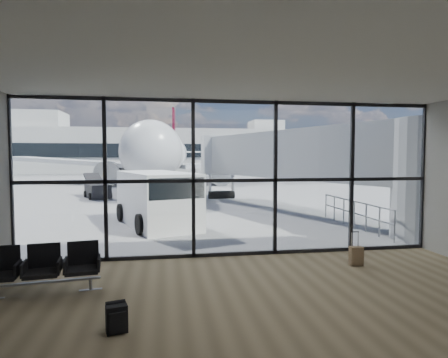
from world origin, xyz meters
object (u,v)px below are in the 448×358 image
object	(u,v)px
backpack	(117,318)
belt_loader	(97,190)
airliner	(167,154)
seating_row	(43,266)
service_van	(157,198)
suitcase	(356,256)

from	to	relation	value
backpack	belt_loader	world-z (taller)	belt_loader
airliner	seating_row	bearing A→B (deg)	-91.08
backpack	belt_loader	xyz separation A→B (m)	(-3.88, 21.13, 0.33)
seating_row	service_van	size ratio (longest dim) A/B	0.41
airliner	service_van	world-z (taller)	airliner
service_van	belt_loader	xyz separation A→B (m)	(-4.38, 11.47, -0.58)
suitcase	belt_loader	bearing A→B (deg)	121.18
backpack	suitcase	xyz separation A→B (m)	(5.77, 2.90, 0.03)
backpack	airliner	bearing A→B (deg)	72.97
seating_row	service_van	world-z (taller)	service_van
seating_row	belt_loader	world-z (taller)	belt_loader
airliner	belt_loader	world-z (taller)	airliner
seating_row	suitcase	distance (m)	7.58
seating_row	backpack	xyz separation A→B (m)	(1.76, -2.12, -0.32)
backpack	belt_loader	size ratio (longest dim) A/B	0.13
backpack	service_van	distance (m)	9.72
backpack	seating_row	bearing A→B (deg)	114.43
belt_loader	suitcase	bearing A→B (deg)	-83.16
airliner	belt_loader	distance (m)	15.58
seating_row	belt_loader	xyz separation A→B (m)	(-2.12, 19.01, 0.00)
backpack	suitcase	bearing A→B (deg)	11.48
suitcase	service_van	xyz separation A→B (m)	(-5.28, 6.77, 0.88)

